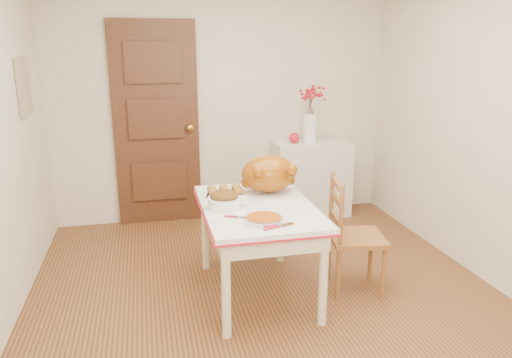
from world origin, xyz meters
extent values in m
cube|color=#492C0F|center=(0.00, 0.00, 0.00)|extent=(3.50, 4.00, 0.00)
cube|color=beige|center=(0.00, 2.00, 1.25)|extent=(3.50, 0.00, 2.50)
cube|color=beige|center=(0.00, -2.00, 1.25)|extent=(3.50, 0.00, 2.50)
cube|color=beige|center=(1.75, 0.00, 1.25)|extent=(0.00, 4.00, 2.50)
cube|color=#381C0D|center=(-0.70, 1.97, 1.03)|extent=(0.85, 0.06, 2.06)
cube|color=tan|center=(-1.73, 1.20, 1.50)|extent=(0.03, 0.35, 0.45)
cube|color=silver|center=(0.92, 1.78, 0.41)|extent=(0.81, 0.36, 0.81)
sphere|color=red|center=(0.71, 1.78, 0.87)|extent=(0.11, 0.11, 0.11)
cylinder|color=#AD490B|center=(-0.10, -0.12, 0.73)|extent=(0.27, 0.27, 0.05)
cylinder|color=white|center=(-0.01, 0.64, 0.76)|extent=(0.08, 0.08, 0.12)
camera|label=1|loc=(-0.82, -2.97, 1.82)|focal=33.67mm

